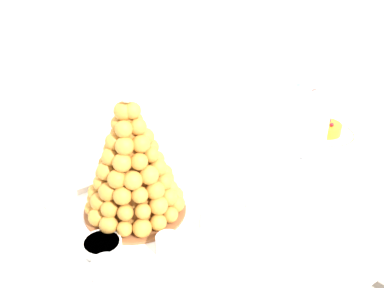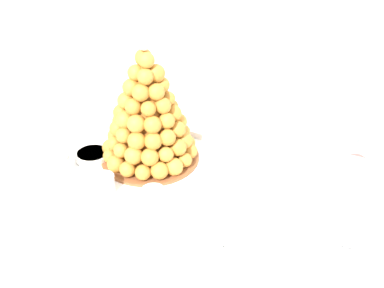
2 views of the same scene
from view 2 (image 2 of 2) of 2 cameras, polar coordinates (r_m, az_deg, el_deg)
The scene contains 10 objects.
buffet_table at distance 1.36m, azimuth 3.76°, elevation -8.14°, with size 1.75×0.83×0.75m.
serving_tray at distance 1.38m, azimuth -3.97°, elevation -3.03°, with size 0.60×0.42×0.02m.
croquembouche at distance 1.35m, azimuth -5.02°, elevation 3.39°, with size 0.27×0.27×0.36m.
dessert_cup_left at distance 1.40m, azimuth -14.86°, elevation -2.27°, with size 0.06×0.06×0.05m.
dessert_cup_mid_left at distance 1.30m, azimuth -9.98°, elevation -4.53°, with size 0.06×0.06×0.05m.
dessert_cup_centre at distance 1.24m, azimuth -4.38°, elevation -6.15°, with size 0.06×0.06×0.05m.
dessert_cup_mid_right at distance 1.18m, azimuth 1.75°, elevation -8.36°, with size 0.05×0.05×0.05m.
creme_brulee_ramekin at distance 1.44m, azimuth -11.17°, elevation -1.27°, with size 0.10×0.10×0.02m.
macaron_goblet at distance 1.10m, azimuth 18.24°, elevation -5.34°, with size 0.13×0.13×0.27m.
wine_glass at distance 1.55m, azimuth -8.44°, elevation 5.65°, with size 0.07×0.07×0.16m.
Camera 2 is at (0.41, -0.96, 1.53)m, focal length 47.20 mm.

